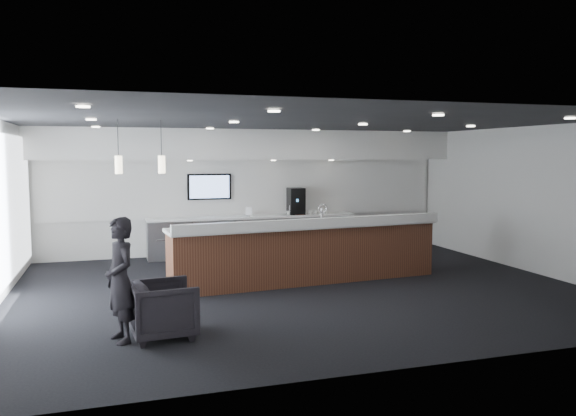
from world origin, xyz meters
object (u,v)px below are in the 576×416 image
object	(u,v)px
armchair	(164,309)
coffee_machine	(296,201)
service_counter	(307,252)
lounge_guest	(120,280)

from	to	relation	value
armchair	coffee_machine	bearing A→B (deg)	-38.41
service_counter	coffee_machine	world-z (taller)	coffee_machine
coffee_machine	lounge_guest	world-z (taller)	lounge_guest
coffee_machine	lounge_guest	size ratio (longest dim) A/B	0.40
coffee_machine	armchair	size ratio (longest dim) A/B	0.79
service_counter	armchair	xyz separation A→B (m)	(-2.88, -2.51, -0.20)
service_counter	armchair	size ratio (longest dim) A/B	6.44
service_counter	coffee_machine	distance (m)	3.35
service_counter	lounge_guest	xyz separation A→B (m)	(-3.43, -2.52, 0.23)
service_counter	lounge_guest	distance (m)	4.26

